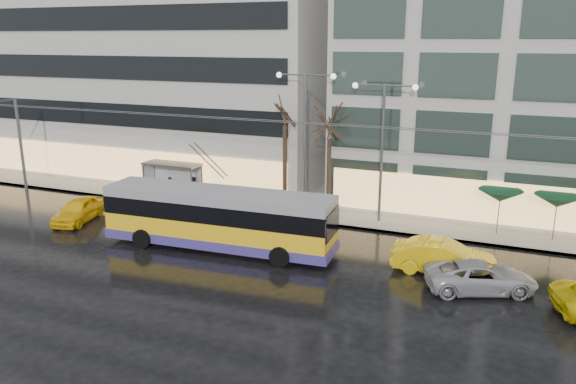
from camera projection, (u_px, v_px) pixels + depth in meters
The scene contains 19 objects.
ground at pixel (193, 269), 28.34m from camera, with size 140.00×140.00×0.00m, color black.
sidewalk at pixel (320, 200), 40.10m from camera, with size 80.00×10.00×0.15m, color gray.
kerb at pixel (295, 220), 35.68m from camera, with size 80.00×0.10×0.15m, color slate.
building_left at pixel (143, 39), 48.15m from camera, with size 34.00×14.00×22.00m, color #B4B1AC.
trolleybus at pixel (218, 220), 30.69m from camera, with size 13.05×5.22×6.00m.
catenary at pixel (273, 158), 33.94m from camera, with size 42.24×5.12×7.00m.
bus_shelter at pixel (169, 172), 40.40m from camera, with size 4.20×1.60×2.51m.
street_lamp_near at pixel (305, 124), 35.67m from camera, with size 3.96×0.36×9.03m.
street_lamp_far at pixel (383, 133), 33.93m from camera, with size 3.96×0.36×8.53m.
tree_a at pixel (285, 105), 36.10m from camera, with size 3.20×3.20×8.40m.
tree_b at pixel (330, 118), 35.38m from camera, with size 3.20×3.20×7.70m.
parasol_a at pixel (500, 196), 32.44m from camera, with size 2.50×2.50×2.65m.
parasol_b at pixel (557, 201), 31.35m from camera, with size 2.50×2.50×2.65m.
taxi_a at pixel (79, 210), 35.52m from camera, with size 1.78×4.43×1.51m, color yellow.
taxi_b at pixel (444, 257), 27.64m from camera, with size 1.75×5.01×1.65m, color yellow.
sedan_silver at pixel (481, 277), 25.73m from camera, with size 2.31×5.01×1.39m, color #A6A6AA.
pedestrian_a at pixel (170, 178), 39.89m from camera, with size 1.03×1.05×2.19m.
pedestrian_b at pixel (194, 189), 39.55m from camera, with size 0.86×0.69×1.72m.
pedestrian_c at pixel (177, 177), 41.63m from camera, with size 1.03×0.84×2.11m.
Camera 1 is at (14.34, -22.55, 11.27)m, focal length 35.00 mm.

